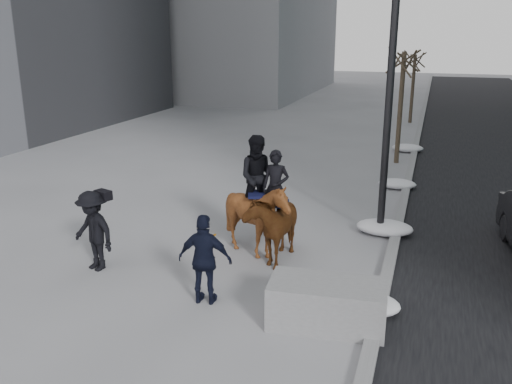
% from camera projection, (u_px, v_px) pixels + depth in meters
% --- Properties ---
extents(ground, '(120.00, 120.00, 0.00)m').
position_uv_depth(ground, '(238.00, 275.00, 11.46)').
color(ground, gray).
rests_on(ground, ground).
extents(curb, '(0.25, 90.00, 0.12)m').
position_uv_depth(curb, '(410.00, 171.00, 19.64)').
color(curb, gray).
rests_on(curb, ground).
extents(planter, '(2.09, 1.17, 0.80)m').
position_uv_depth(planter, '(327.00, 304.00, 9.43)').
color(planter, gray).
rests_on(planter, ground).
extents(tree_near, '(1.20, 1.20, 4.69)m').
position_uv_depth(tree_near, '(401.00, 102.00, 20.51)').
color(tree_near, '#362D20').
rests_on(tree_near, ground).
extents(tree_far, '(1.20, 1.20, 4.12)m').
position_uv_depth(tree_far, '(413.00, 85.00, 29.74)').
color(tree_far, '#35291F').
rests_on(tree_far, ground).
extents(mounted_left, '(0.87, 1.91, 2.47)m').
position_uv_depth(mounted_left, '(274.00, 219.00, 12.09)').
color(mounted_left, '#4F240F').
rests_on(mounted_left, ground).
extents(mounted_right, '(1.91, 2.03, 2.77)m').
position_uv_depth(mounted_right, '(257.00, 209.00, 12.19)').
color(mounted_right, '#4E270F').
rests_on(mounted_right, ground).
extents(feeder, '(1.07, 0.91, 1.75)m').
position_uv_depth(feeder, '(205.00, 260.00, 10.08)').
color(feeder, black).
rests_on(feeder, ground).
extents(camera_crew, '(1.28, 0.98, 1.75)m').
position_uv_depth(camera_crew, '(93.00, 230.00, 11.52)').
color(camera_crew, black).
rests_on(camera_crew, ground).
extents(lamppost, '(0.25, 2.82, 9.09)m').
position_uv_depth(lamppost, '(395.00, 29.00, 12.49)').
color(lamppost, black).
rests_on(lamppost, ground).
extents(snow_piles, '(1.42, 15.21, 0.36)m').
position_uv_depth(snow_piles, '(392.00, 203.00, 15.68)').
color(snow_piles, silver).
rests_on(snow_piles, ground).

